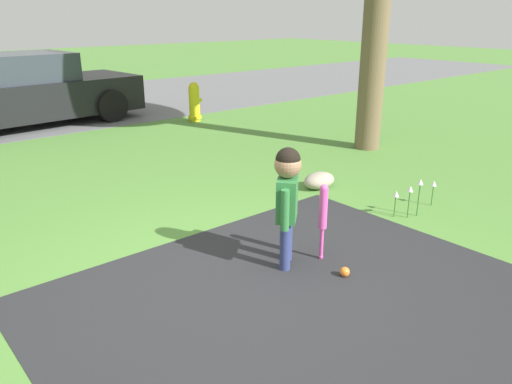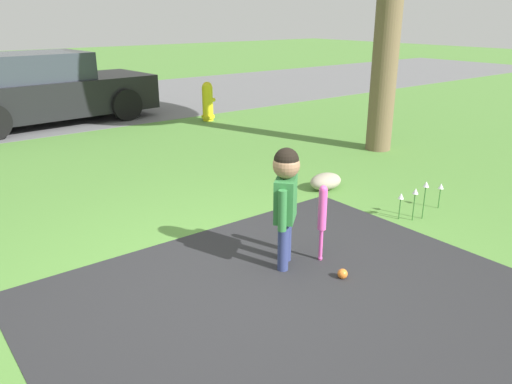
{
  "view_description": "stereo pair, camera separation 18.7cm",
  "coord_description": "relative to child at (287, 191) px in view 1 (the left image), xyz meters",
  "views": [
    {
      "loc": [
        -2.07,
        -2.82,
        2.06
      ],
      "look_at": [
        0.64,
        0.37,
        0.56
      ],
      "focal_mm": 35.0,
      "sensor_mm": 36.0,
      "label": 1
    },
    {
      "loc": [
        -1.92,
        -2.94,
        2.06
      ],
      "look_at": [
        0.64,
        0.37,
        0.56
      ],
      "focal_mm": 35.0,
      "sensor_mm": 36.0,
      "label": 2
    }
  ],
  "objects": [
    {
      "name": "baseball_bat",
      "position": [
        0.31,
        -0.13,
        -0.23
      ],
      "size": [
        0.07,
        0.07,
        0.7
      ],
      "color": "#E54CA5",
      "rests_on": "ground"
    },
    {
      "name": "sports_ball",
      "position": [
        0.23,
        -0.47,
        -0.64
      ],
      "size": [
        0.08,
        0.08,
        0.08
      ],
      "color": "orange",
      "rests_on": "ground"
    },
    {
      "name": "flower_bed",
      "position": [
        1.86,
        -0.05,
        -0.4
      ],
      "size": [
        0.67,
        0.2,
        0.42
      ],
      "color": "#38702D",
      "rests_on": "ground"
    },
    {
      "name": "ground_plane",
      "position": [
        -0.64,
        0.03,
        -0.68
      ],
      "size": [
        60.0,
        60.0,
        0.0
      ],
      "primitive_type": "plane",
      "color": "#518438"
    },
    {
      "name": "parked_car",
      "position": [
        0.17,
        7.41,
        -0.04
      ],
      "size": [
        4.19,
        2.06,
        1.36
      ],
      "rotation": [
        0.0,
        0.0,
        0.07
      ],
      "color": "black",
      "rests_on": "ground"
    },
    {
      "name": "edging_rock",
      "position": [
        1.7,
        1.19,
        -0.58
      ],
      "size": [
        0.44,
        0.3,
        0.2
      ],
      "color": "#9E937F",
      "rests_on": "ground"
    },
    {
      "name": "child",
      "position": [
        0.0,
        0.0,
        0.0
      ],
      "size": [
        0.34,
        0.31,
        1.05
      ],
      "rotation": [
        0.0,
        0.0,
        0.72
      ],
      "color": "navy",
      "rests_on": "ground"
    },
    {
      "name": "fire_hydrant",
      "position": [
        2.84,
        5.65,
        -0.3
      ],
      "size": [
        0.3,
        0.27,
        0.78
      ],
      "color": "yellow",
      "rests_on": "ground"
    }
  ]
}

